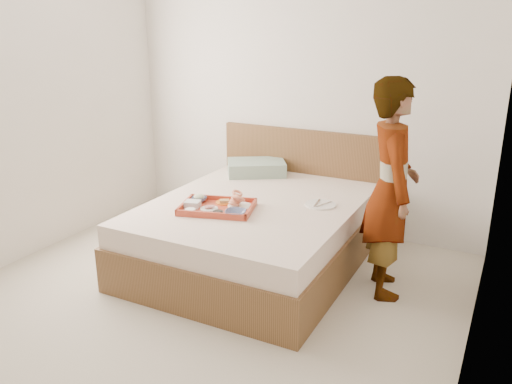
{
  "coord_description": "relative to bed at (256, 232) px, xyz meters",
  "views": [
    {
      "loc": [
        1.85,
        -2.49,
        1.89
      ],
      "look_at": [
        0.1,
        0.9,
        0.65
      ],
      "focal_mm": 36.23,
      "sensor_mm": 36.0,
      "label": 1
    }
  ],
  "objects": [
    {
      "name": "ground",
      "position": [
        -0.05,
        -1.0,
        -0.27
      ],
      "size": [
        3.5,
        4.0,
        0.01
      ],
      "primitive_type": "cube",
      "color": "#BAAF9E",
      "rests_on": "ground"
    },
    {
      "name": "wall_back",
      "position": [
        -0.05,
        1.0,
        1.04
      ],
      "size": [
        3.5,
        0.01,
        2.6
      ],
      "primitive_type": "cube",
      "color": "silver",
      "rests_on": "ground"
    },
    {
      "name": "wall_right",
      "position": [
        1.7,
        -1.0,
        1.04
      ],
      "size": [
        0.01,
        4.0,
        2.6
      ],
      "primitive_type": "cube",
      "color": "silver",
      "rests_on": "ground"
    },
    {
      "name": "bed",
      "position": [
        0.0,
        0.0,
        0.0
      ],
      "size": [
        1.65,
        2.0,
        0.53
      ],
      "primitive_type": "cube",
      "color": "brown",
      "rests_on": "ground"
    },
    {
      "name": "headboard",
      "position": [
        0.0,
        0.97,
        0.21
      ],
      "size": [
        1.65,
        0.06,
        0.95
      ],
      "primitive_type": "cube",
      "color": "brown",
      "rests_on": "ground"
    },
    {
      "name": "pillow",
      "position": [
        -0.37,
        0.72,
        0.33
      ],
      "size": [
        0.65,
        0.59,
        0.13
      ],
      "primitive_type": "cube",
      "rotation": [
        0.0,
        0.0,
        0.56
      ],
      "color": "#A3B2A2",
      "rests_on": "bed"
    },
    {
      "name": "tray",
      "position": [
        -0.18,
        -0.31,
        0.29
      ],
      "size": [
        0.64,
        0.53,
        0.05
      ],
      "primitive_type": "cube",
      "rotation": [
        0.0,
        0.0,
        0.28
      ],
      "color": "#BF482A",
      "rests_on": "bed"
    },
    {
      "name": "prawn_plate",
      "position": [
        -0.04,
        -0.2,
        0.29
      ],
      "size": [
        0.23,
        0.23,
        0.01
      ],
      "primitive_type": "cylinder",
      "rotation": [
        0.0,
        0.0,
        0.28
      ],
      "color": "white",
      "rests_on": "tray"
    },
    {
      "name": "navy_bowl_big",
      "position": [
        0.02,
        -0.38,
        0.3
      ],
      "size": [
        0.19,
        0.19,
        0.04
      ],
      "primitive_type": "imported",
      "rotation": [
        0.0,
        0.0,
        0.28
      ],
      "color": "#16224F",
      "rests_on": "tray"
    },
    {
      "name": "sauce_dish",
      "position": [
        -0.1,
        -0.43,
        0.29
      ],
      "size": [
        0.1,
        0.1,
        0.03
      ],
      "primitive_type": "cylinder",
      "rotation": [
        0.0,
        0.0,
        0.28
      ],
      "color": "black",
      "rests_on": "tray"
    },
    {
      "name": "meat_plate",
      "position": [
        -0.22,
        -0.36,
        0.28
      ],
      "size": [
        0.17,
        0.17,
        0.01
      ],
      "primitive_type": "cylinder",
      "rotation": [
        0.0,
        0.0,
        0.28
      ],
      "color": "white",
      "rests_on": "tray"
    },
    {
      "name": "bread_plate",
      "position": [
        -0.19,
        -0.18,
        0.28
      ],
      "size": [
        0.17,
        0.17,
        0.01
      ],
      "primitive_type": "cylinder",
      "rotation": [
        0.0,
        0.0,
        0.28
      ],
      "color": "orange",
      "rests_on": "tray"
    },
    {
      "name": "salad_bowl",
      "position": [
        -0.39,
        -0.24,
        0.3
      ],
      "size": [
        0.15,
        0.15,
        0.04
      ],
      "primitive_type": "imported",
      "rotation": [
        0.0,
        0.0,
        0.28
      ],
      "color": "#16224F",
      "rests_on": "tray"
    },
    {
      "name": "plastic_tub",
      "position": [
        -0.36,
        -0.37,
        0.3
      ],
      "size": [
        0.14,
        0.12,
        0.05
      ],
      "primitive_type": "cube",
      "rotation": [
        0.0,
        0.0,
        0.28
      ],
      "color": "silver",
      "rests_on": "tray"
    },
    {
      "name": "cheese_round",
      "position": [
        -0.31,
        -0.48,
        0.29
      ],
      "size": [
        0.1,
        0.1,
        0.03
      ],
      "primitive_type": "cylinder",
      "rotation": [
        0.0,
        0.0,
        0.28
      ],
      "color": "white",
      "rests_on": "tray"
    },
    {
      "name": "dinner_plate",
      "position": [
        0.49,
        0.16,
        0.27
      ],
      "size": [
        0.29,
        0.29,
        0.01
      ],
      "primitive_type": "cylinder",
      "rotation": [
        0.0,
        0.0,
        -0.19
      ],
      "color": "white",
      "rests_on": "bed"
    },
    {
      "name": "person",
      "position": [
        1.06,
        0.02,
        0.52
      ],
      "size": [
        0.57,
        0.67,
        1.57
      ],
      "primitive_type": "imported",
      "rotation": [
        0.0,
        0.0,
        1.97
      ],
      "color": "white",
      "rests_on": "ground"
    }
  ]
}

